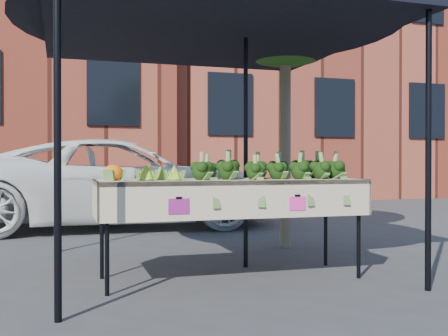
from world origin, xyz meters
TOP-DOWN VIEW (x-y plane):
  - ground at (0.00, 0.00)m, footprint 90.00×90.00m
  - table at (-0.22, 0.06)m, footprint 2.41×0.83m
  - canopy at (-0.26, 0.59)m, footprint 3.16×3.16m
  - broccoli_heap at (0.14, 0.08)m, footprint 1.52×0.55m
  - romanesco_cluster at (-0.89, 0.09)m, footprint 0.41×0.55m
  - cauliflower_pair at (-1.27, 0.01)m, footprint 0.18×0.18m
  - vehicle at (-0.73, 4.35)m, footprint 1.48×2.40m
  - street_tree at (0.97, 1.54)m, footprint 2.00×2.00m
  - building_right at (7.00, 12.50)m, footprint 12.00×8.00m

SIDE VIEW (x-z plane):
  - ground at x=0.00m, z-range 0.00..0.00m
  - table at x=-0.22m, z-range 0.00..0.90m
  - cauliflower_pair at x=-1.27m, z-range 0.90..1.06m
  - romanesco_cluster at x=-0.89m, z-range 0.90..1.08m
  - broccoli_heap at x=0.14m, z-range 0.90..1.13m
  - canopy at x=-0.26m, z-range 0.00..2.74m
  - street_tree at x=0.97m, z-range 0.00..3.94m
  - vehicle at x=-0.73m, z-range 0.00..5.13m
  - building_right at x=7.00m, z-range 0.00..8.50m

